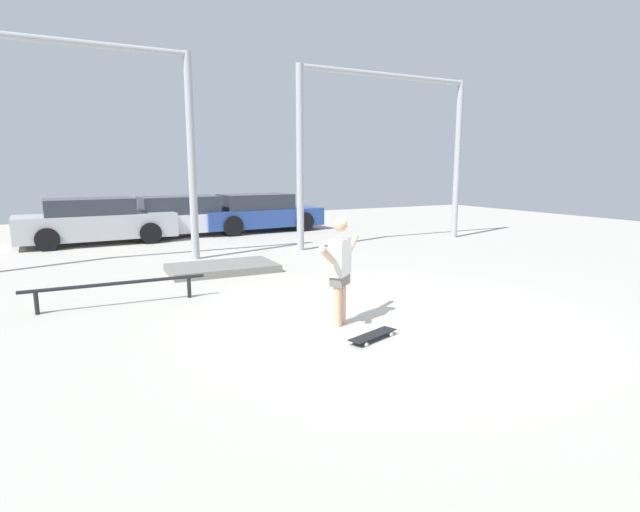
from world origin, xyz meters
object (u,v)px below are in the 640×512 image
(skateboard, at_px, (373,335))
(grind_rail, at_px, (117,286))
(skateboarder, at_px, (340,267))
(manual_pad, at_px, (222,268))
(parked_car_white, at_px, (183,217))
(parked_car_blue, at_px, (259,213))
(parked_car_silver, at_px, (95,222))

(skateboard, xyz_separation_m, grind_rail, (-2.86, 3.45, 0.27))
(skateboarder, distance_m, manual_pad, 4.66)
(skateboard, distance_m, manual_pad, 5.38)
(skateboarder, relative_size, parked_car_white, 0.35)
(skateboarder, bearing_deg, skateboard, -123.95)
(parked_car_white, relative_size, parked_car_blue, 1.01)
(skateboard, relative_size, manual_pad, 0.36)
(manual_pad, distance_m, parked_car_white, 6.50)
(grind_rail, height_order, parked_car_blue, parked_car_blue)
(manual_pad, bearing_deg, parked_car_white, 84.69)
(parked_car_blue, bearing_deg, parked_car_silver, -176.98)
(manual_pad, height_order, parked_car_blue, parked_car_blue)
(manual_pad, relative_size, grind_rail, 0.80)
(parked_car_white, height_order, parked_car_blue, parked_car_blue)
(skateboard, bearing_deg, parked_car_blue, 57.52)
(skateboard, relative_size, parked_car_blue, 0.18)
(skateboard, height_order, parked_car_blue, parked_car_blue)
(parked_car_blue, bearing_deg, skateboard, -106.60)
(skateboard, height_order, parked_car_silver, parked_car_silver)
(grind_rail, bearing_deg, parked_car_silver, 88.30)
(skateboarder, bearing_deg, manual_pad, 56.29)
(skateboarder, xyz_separation_m, skateboard, (0.06, -0.79, -0.82))
(skateboarder, relative_size, parked_car_silver, 0.35)
(skateboarder, height_order, parked_car_white, skateboarder)
(parked_car_silver, relative_size, parked_car_white, 1.00)
(grind_rail, relative_size, parked_car_white, 0.64)
(manual_pad, xyz_separation_m, parked_car_blue, (3.38, 6.49, 0.59))
(parked_car_white, bearing_deg, parked_car_silver, -171.13)
(skateboarder, height_order, parked_car_silver, skateboarder)
(skateboard, xyz_separation_m, parked_car_white, (0.14, 11.82, 0.59))
(parked_car_silver, bearing_deg, parked_car_blue, 3.64)
(grind_rail, relative_size, parked_car_silver, 0.64)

